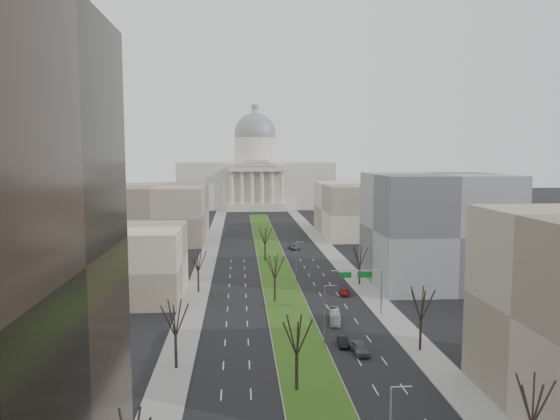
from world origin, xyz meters
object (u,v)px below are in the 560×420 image
car_grey_near (359,348)px  car_grey_far (294,247)px  car_black (343,342)px  box_van (335,316)px  car_red (344,292)px

car_grey_near → car_grey_far: bearing=86.2°
car_grey_near → car_black: size_ratio=1.22×
car_grey_near → box_van: (-0.94, 14.77, 0.15)m
car_grey_near → car_black: car_grey_near is taller
box_van → car_grey_near: bearing=-78.5°
car_red → box_van: 18.26m
box_van → car_grey_far: bearing=97.6°
car_red → car_grey_near: bearing=-87.9°
car_black → car_grey_far: (1.14, 82.63, 0.07)m
car_grey_near → car_grey_far: 85.90m
car_black → car_grey_far: car_grey_far is taller
car_black → car_red: size_ratio=0.93×
car_grey_near → box_van: box_van is taller
car_red → box_van: (-5.08, -17.54, 0.36)m
car_grey_far → box_van: box_van is taller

